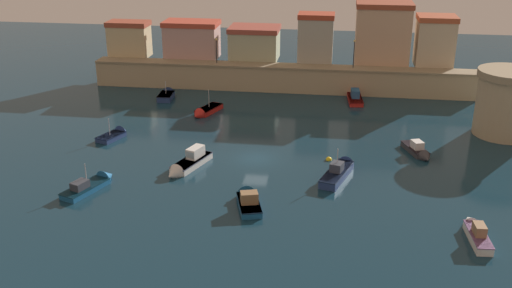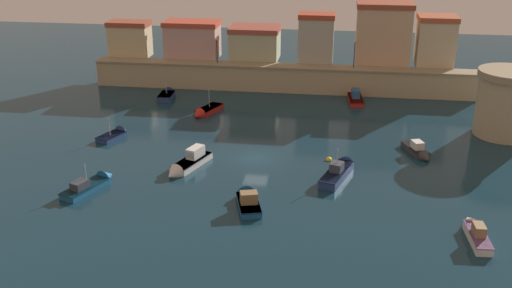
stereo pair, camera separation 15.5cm
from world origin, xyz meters
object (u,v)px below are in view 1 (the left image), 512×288
at_px(moored_boat_0, 205,111).
at_px(moored_boat_7, 248,199).
at_px(mooring_buoy_0, 329,160).
at_px(moored_boat_2, 354,95).
at_px(moored_boat_9, 167,95).
at_px(moored_boat_5, 187,164).
at_px(moored_boat_4, 116,134).
at_px(moored_boat_8, 340,170).
at_px(quay_lamp_0, 216,47).
at_px(moored_boat_6, 476,232).
at_px(fortress_tower, 508,102).
at_px(moored_boat_3, 93,184).
at_px(quay_lamp_1, 354,50).
at_px(moored_boat_1, 419,151).

distance_m(moored_boat_0, moored_boat_7, 25.21).
bearing_deg(mooring_buoy_0, moored_boat_2, 82.75).
height_order(moored_boat_9, mooring_buoy_0, moored_boat_9).
bearing_deg(moored_boat_9, moored_boat_5, -163.31).
height_order(moored_boat_4, moored_boat_8, moored_boat_8).
bearing_deg(moored_boat_7, quay_lamp_0, -0.26).
distance_m(moored_boat_6, mooring_buoy_0, 18.47).
distance_m(moored_boat_0, moored_boat_4, 12.47).
xyz_separation_m(moored_boat_6, mooring_buoy_0, (-11.97, 14.06, -0.49)).
bearing_deg(quay_lamp_0, moored_boat_4, -109.33).
bearing_deg(moored_boat_4, moored_boat_0, -21.04).
distance_m(fortress_tower, mooring_buoy_0, 22.59).
xyz_separation_m(moored_boat_2, moored_boat_6, (9.17, -36.03, 0.03)).
xyz_separation_m(moored_boat_3, moored_boat_8, (22.81, 6.07, 0.14)).
distance_m(quay_lamp_1, moored_boat_7, 37.01).
height_order(moored_boat_3, moored_boat_6, moored_boat_3).
height_order(moored_boat_5, moored_boat_6, moored_boat_5).
relative_size(moored_boat_0, moored_boat_5, 0.83).
height_order(fortress_tower, quay_lamp_0, fortress_tower).
bearing_deg(moored_boat_3, quay_lamp_1, -15.07).
relative_size(moored_boat_3, mooring_buoy_0, 9.74).
bearing_deg(fortress_tower, quay_lamp_0, 158.91).
height_order(fortress_tower, mooring_buoy_0, fortress_tower).
distance_m(moored_boat_1, mooring_buoy_0, 9.75).
distance_m(moored_boat_0, moored_boat_3, 23.00).
relative_size(moored_boat_1, moored_boat_8, 0.71).
bearing_deg(quay_lamp_1, moored_boat_9, -167.04).
bearing_deg(fortress_tower, moored_boat_4, -170.80).
relative_size(quay_lamp_0, moored_boat_2, 0.50).
bearing_deg(moored_boat_4, quay_lamp_1, -31.08).
xyz_separation_m(moored_boat_5, moored_boat_6, (25.99, -9.80, -0.03)).
xyz_separation_m(moored_boat_0, moored_boat_8, (17.16, -16.22, 0.16)).
xyz_separation_m(fortress_tower, moored_boat_2, (-16.87, 11.55, -3.40)).
bearing_deg(moored_boat_1, moored_boat_8, -72.17).
relative_size(moored_boat_2, moored_boat_9, 1.60).
distance_m(moored_boat_2, moored_boat_7, 34.20).
bearing_deg(moored_boat_6, quay_lamp_0, 33.07).
xyz_separation_m(quay_lamp_0, moored_boat_9, (-5.87, -5.80, -5.63)).
bearing_deg(quay_lamp_0, moored_boat_3, -98.03).
bearing_deg(moored_boat_4, moored_boat_5, -105.85).
xyz_separation_m(quay_lamp_1, moored_boat_2, (0.33, -2.53, -5.80)).
height_order(moored_boat_8, moored_boat_9, moored_boat_8).
xyz_separation_m(quay_lamp_0, quay_lamp_1, (19.31, 0.00, 0.19)).
xyz_separation_m(moored_boat_5, mooring_buoy_0, (14.02, 4.26, -0.51)).
bearing_deg(moored_boat_4, moored_boat_1, -70.41).
relative_size(quay_lamp_1, moored_boat_7, 0.69).
distance_m(quay_lamp_0, moored_boat_3, 34.97).
bearing_deg(quay_lamp_1, moored_boat_1, -72.44).
bearing_deg(moored_boat_9, moored_boat_0, -136.27).
relative_size(moored_boat_0, moored_boat_8, 0.76).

